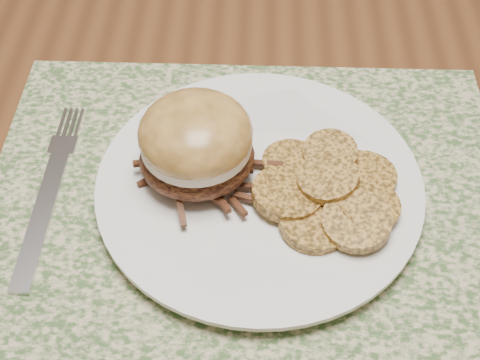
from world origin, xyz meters
name	(u,v)px	position (x,y,z in m)	size (l,w,h in m)	color
dining_table	(253,193)	(0.00, 0.00, 0.67)	(1.50, 0.90, 0.75)	brown
placemat	(248,191)	(0.00, -0.06, 0.75)	(0.45, 0.33, 0.00)	#3F5D30
dinner_plate	(259,187)	(0.01, -0.07, 0.76)	(0.26, 0.26, 0.02)	white
pork_sandwich	(196,143)	(-0.05, -0.06, 0.81)	(0.12, 0.12, 0.07)	black
roasted_potatoes	(327,188)	(0.06, -0.08, 0.78)	(0.13, 0.14, 0.03)	#B17F34
fork	(50,190)	(-0.17, -0.07, 0.76)	(0.02, 0.20, 0.00)	silver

